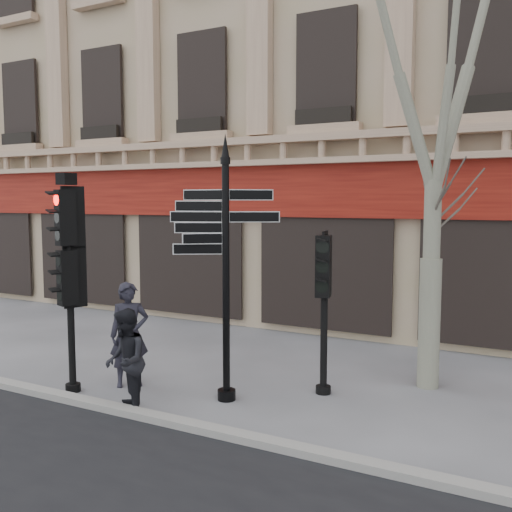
% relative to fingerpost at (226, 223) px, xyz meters
% --- Properties ---
extents(ground, '(80.00, 80.00, 0.00)m').
position_rel_fingerpost_xyz_m(ground, '(-0.20, 0.06, -2.99)').
color(ground, '#59595E').
rests_on(ground, ground).
extents(kerb, '(80.00, 0.25, 0.12)m').
position_rel_fingerpost_xyz_m(kerb, '(-0.20, -1.34, -2.93)').
color(kerb, gray).
rests_on(kerb, ground).
extents(building, '(28.00, 15.52, 18.00)m').
position_rel_fingerpost_xyz_m(building, '(-0.20, 12.55, 6.00)').
color(building, tan).
rests_on(building, ground).
extents(fingerpost, '(2.42, 2.42, 4.45)m').
position_rel_fingerpost_xyz_m(fingerpost, '(0.00, 0.00, 0.00)').
color(fingerpost, black).
rests_on(fingerpost, ground).
extents(traffic_signal_main, '(0.50, 0.42, 3.83)m').
position_rel_fingerpost_xyz_m(traffic_signal_main, '(-2.61, -0.92, -0.57)').
color(traffic_signal_main, black).
rests_on(traffic_signal_main, ground).
extents(traffic_signal_secondary, '(0.53, 0.43, 2.77)m').
position_rel_fingerpost_xyz_m(traffic_signal_secondary, '(1.32, 1.08, -1.05)').
color(traffic_signal_secondary, black).
rests_on(traffic_signal_secondary, ground).
extents(plane_tree, '(3.39, 3.39, 9.02)m').
position_rel_fingerpost_xyz_m(plane_tree, '(2.86, 2.30, 3.34)').
color(plane_tree, gray).
rests_on(plane_tree, ground).
extents(pedestrian_a, '(0.82, 0.80, 1.90)m').
position_rel_fingerpost_xyz_m(pedestrian_a, '(-1.93, -0.19, -2.04)').
color(pedestrian_a, black).
rests_on(pedestrian_a, ground).
extents(pedestrian_b, '(1.00, 1.02, 1.66)m').
position_rel_fingerpost_xyz_m(pedestrian_b, '(-1.13, -1.22, -2.16)').
color(pedestrian_b, black).
rests_on(pedestrian_b, ground).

